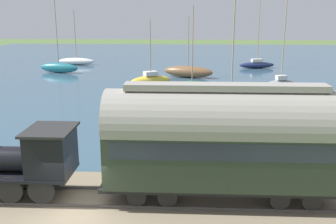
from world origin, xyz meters
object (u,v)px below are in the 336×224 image
steam_locomotive (27,158)px  sailboat_white (77,61)px  passenger_coach (223,138)px  sailboat_yellow (151,80)px  sailboat_teal (59,67)px  sailboat_blue (231,107)px  sailboat_brown (188,71)px  sailboat_navy (257,64)px  sailboat_green (192,87)px  sailboat_gray (281,84)px

steam_locomotive → sailboat_white: 45.93m
passenger_coach → sailboat_yellow: bearing=11.1°
sailboat_teal → sailboat_blue: bearing=-122.4°
sailboat_brown → sailboat_navy: 13.07m
passenger_coach → sailboat_blue: sailboat_blue is taller
steam_locomotive → sailboat_blue: (15.35, -9.85, -1.53)m
steam_locomotive → sailboat_navy: size_ratio=0.56×
passenger_coach → sailboat_white: sailboat_white is taller
sailboat_brown → sailboat_blue: bearing=-150.3°
sailboat_green → passenger_coach: bearing=176.5°
sailboat_green → sailboat_gray: (2.04, -9.12, -0.01)m
sailboat_gray → sailboat_navy: (16.72, -0.37, -0.17)m
steam_locomotive → sailboat_gray: size_ratio=0.57×
sailboat_brown → sailboat_teal: bearing=99.9°
sailboat_white → sailboat_teal: sailboat_teal is taller
passenger_coach → sailboat_blue: size_ratio=1.08×
steam_locomotive → sailboat_blue: bearing=-32.7°
sailboat_brown → sailboat_blue: sailboat_blue is taller
sailboat_gray → sailboat_blue: sailboat_gray is taller
passenger_coach → sailboat_gray: (25.61, -8.15, -2.54)m
sailboat_white → sailboat_navy: size_ratio=0.87×
sailboat_yellow → sailboat_green: size_ratio=0.84×
sailboat_green → sailboat_navy: (18.76, -9.49, -0.18)m
sailboat_yellow → sailboat_brown: bearing=-62.3°
sailboat_white → passenger_coach: bearing=-151.8°
sailboat_gray → sailboat_teal: bearing=52.9°
sailboat_blue → passenger_coach: bearing=162.6°
steam_locomotive → sailboat_teal: (36.66, 10.66, -1.59)m
sailboat_yellow → sailboat_navy: sailboat_navy is taller
passenger_coach → sailboat_green: sailboat_green is taller
sailboat_brown → sailboat_yellow: bearing=165.7°
steam_locomotive → sailboat_teal: size_ratio=0.55×
sailboat_white → sailboat_blue: 35.71m
sailboat_yellow → sailboat_navy: bearing=-72.2°
sailboat_yellow → sailboat_blue: bearing=-177.6°
sailboat_green → sailboat_yellow: bearing=41.7°
sailboat_navy → sailboat_brown: bearing=120.1°
steam_locomotive → sailboat_brown: bearing=-10.9°
passenger_coach → sailboat_white: bearing=22.4°
sailboat_teal → sailboat_brown: bearing=-85.9°
sailboat_white → sailboat_brown: bearing=-116.7°
passenger_coach → sailboat_green: 23.73m
sailboat_yellow → sailboat_white: (17.02, 12.96, -0.11)m
sailboat_brown → sailboat_teal: (2.88, 17.17, -0.03)m
steam_locomotive → passenger_coach: size_ratio=0.54×
steam_locomotive → sailboat_navy: sailboat_navy is taller
steam_locomotive → sailboat_gray: bearing=-32.0°
sailboat_gray → sailboat_teal: 28.88m
sailboat_navy → sailboat_blue: (-26.98, 6.54, 0.22)m
sailboat_gray → sailboat_navy: 16.72m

